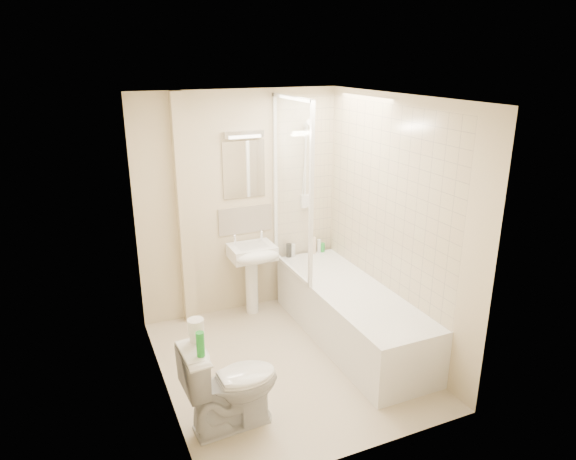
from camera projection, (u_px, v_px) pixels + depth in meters
name	position (u px, v px, depth m)	size (l,w,h in m)	color
floor	(287.00, 363.00, 4.77)	(2.50, 2.50, 0.00)	beige
wall_back	(240.00, 205.00, 5.47)	(2.20, 0.02, 2.40)	beige
wall_left	(157.00, 261.00, 3.97)	(0.02, 2.50, 2.40)	beige
wall_right	(394.00, 226.00, 4.80)	(0.02, 2.50, 2.40)	beige
ceiling	(287.00, 97.00, 4.00)	(2.20, 2.50, 0.02)	white
tile_back	(304.00, 178.00, 5.67)	(0.70, 0.01, 1.75)	beige
tile_right	(386.00, 199.00, 4.85)	(0.01, 2.10, 1.75)	beige
pipe_boxing	(184.00, 213.00, 5.18)	(0.12, 0.12, 2.40)	beige
splashback	(245.00, 220.00, 5.54)	(0.60, 0.01, 0.30)	beige
mirror	(244.00, 170.00, 5.36)	(0.46, 0.01, 0.60)	white
strip_light	(244.00, 134.00, 5.22)	(0.42, 0.07, 0.07)	silver
bathtub	(351.00, 313.00, 5.09)	(0.70, 2.10, 0.55)	white
shower_screen	(292.00, 188.00, 5.15)	(0.04, 0.92, 1.80)	white
shower_fixture	(306.00, 168.00, 5.59)	(0.10, 0.16, 0.99)	white
pedestal_sink	(253.00, 261.00, 5.47)	(0.47, 0.45, 0.91)	white
bottle_black_a	(289.00, 250.00, 5.78)	(0.06, 0.06, 0.16)	black
bottle_white_a	(292.00, 250.00, 5.80)	(0.06, 0.06, 0.14)	white
bottle_cream	(313.00, 245.00, 5.89)	(0.07, 0.07, 0.19)	beige
bottle_white_b	(319.00, 246.00, 5.92)	(0.05, 0.05, 0.15)	white
bottle_green	(322.00, 247.00, 5.95)	(0.07, 0.07, 0.10)	green
toilet	(231.00, 383.00, 3.86)	(0.74, 0.45, 0.74)	white
toilet_roll_lower	(197.00, 336.00, 3.72)	(0.10, 0.10, 0.09)	white
toilet_roll_upper	(196.00, 326.00, 3.66)	(0.12, 0.12, 0.11)	white
green_bottle	(200.00, 344.00, 3.52)	(0.06, 0.06, 0.18)	green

